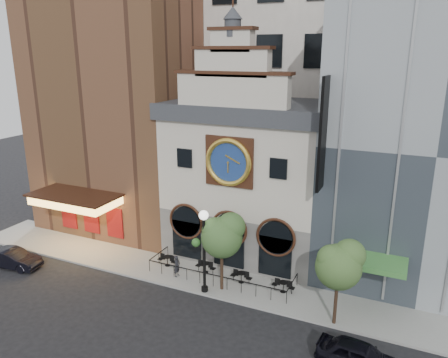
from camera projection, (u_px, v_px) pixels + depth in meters
ground at (206, 297)px, 29.62m from camera, size 120.00×120.00×0.00m
sidewalk at (221, 279)px, 31.78m from camera, size 44.00×5.00×0.15m
clock_building at (249, 174)px, 34.55m from camera, size 12.60×8.78×18.65m
theater_building at (126, 90)px, 39.90m from camera, size 14.00×15.60×25.00m
retail_building at (435, 139)px, 30.30m from camera, size 14.00×14.40×20.00m
office_tower at (298, 7)px, 41.41m from camera, size 20.00×16.00×40.00m
cafe_railing at (221, 272)px, 31.63m from camera, size 10.60×2.60×0.90m
bistro_0 at (167, 260)px, 33.44m from camera, size 1.58×0.68×0.90m
bistro_1 at (206, 267)px, 32.43m from camera, size 1.58×0.68×0.90m
bistro_2 at (241, 276)px, 31.02m from camera, size 1.58×0.68×0.90m
bistro_3 at (283, 286)px, 29.78m from camera, size 1.58×0.68×0.90m
car_right at (361, 357)px, 22.62m from camera, size 4.78×2.34×1.57m
car_left at (13, 258)px, 33.46m from camera, size 4.58×2.08×1.46m
pedestrian at (177, 266)px, 31.79m from camera, size 0.42×0.61×1.62m
lamppost at (204, 242)px, 29.00m from camera, size 1.88×0.73×5.90m
tree_left at (223, 234)px, 29.16m from camera, size 2.90×2.80×5.59m
tree_right at (340, 263)px, 25.41m from camera, size 2.83×2.72×5.44m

